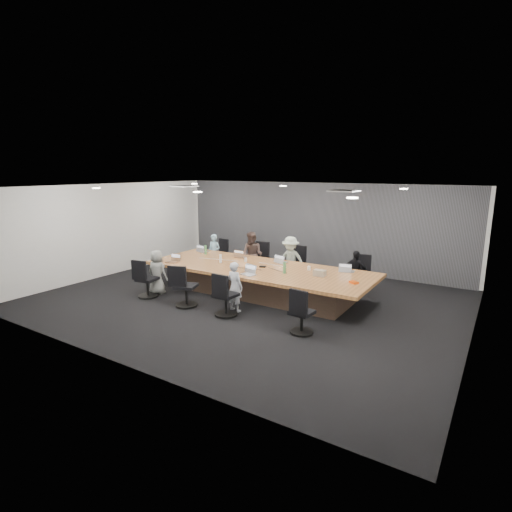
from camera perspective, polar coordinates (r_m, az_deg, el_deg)
The scene contains 39 objects.
floor at distance 10.14m, azimuth -1.21°, elevation -6.21°, with size 10.00×8.00×0.00m, color black.
ceiling at distance 9.63m, azimuth -1.29°, elevation 9.80°, with size 10.00×8.00×0.00m, color white.
wall_back at distance 13.27m, azimuth 8.35°, elevation 4.27°, with size 10.00×2.80×0.00m, color silver.
wall_front at distance 6.91m, azimuth -19.93°, elevation -3.71°, with size 10.00×2.80×0.00m, color silver.
wall_left at distance 13.19m, azimuth -19.72°, elevation 3.63°, with size 8.00×2.80×0.00m, color silver.
wall_right at distance 8.23m, azimuth 29.22°, elevation -2.06°, with size 8.00×2.80×0.00m, color silver.
curtain at distance 13.19m, azimuth 8.21°, elevation 4.23°, with size 9.80×0.04×2.80m, color #525259.
conference_table at distance 10.43m, azimuth 0.29°, elevation -3.39°, with size 6.00×2.20×0.74m.
chair_0 at distance 13.18m, azimuth -5.05°, elevation -0.25°, with size 0.50×0.50×0.74m, color black, non-canonical shape.
chair_1 at distance 12.36m, azimuth 0.36°, elevation -0.82°, with size 0.56×0.56×0.83m, color black, non-canonical shape.
chair_2 at distance 11.75m, azimuth 5.70°, elevation -1.56°, with size 0.57×0.57×0.84m, color black, non-canonical shape.
chair_3 at distance 11.07m, azimuth 14.49°, elevation -2.98°, with size 0.51×0.51×0.76m, color black, non-canonical shape.
chair_4 at distance 10.59m, azimuth -15.26°, elevation -3.62°, with size 0.53×0.53×0.79m, color black, non-canonical shape.
chair_5 at distance 9.68m, azimuth -9.96°, elevation -4.72°, with size 0.56×0.56×0.83m, color black, non-canonical shape.
chair_6 at distance 8.97m, azimuth -4.32°, elevation -6.06°, with size 0.54×0.54×0.80m, color black, non-canonical shape.
chair_7 at distance 8.06m, azimuth 6.56°, elevation -8.50°, with size 0.49×0.49×0.73m, color black, non-canonical shape.
person_0 at distance 12.86m, azimuth -6.01°, elevation 0.46°, with size 0.44×0.29×1.20m, color #91BED3.
laptop_0 at distance 12.41m, azimuth -7.59°, elevation 0.70°, with size 0.36×0.25×0.02m, color #B2B2B7.
person_1 at distance 12.01m, azimuth -0.52°, elevation 0.16°, with size 0.68×0.53×1.39m, color #4A3833.
laptop_1 at distance 11.55m, azimuth -2.00°, elevation -0.07°, with size 0.35×0.24×0.02m, color #8C6647.
person_2 at distance 11.38m, azimuth 4.93°, elevation -0.64°, with size 0.88×0.51×1.37m, color #9DAA9A.
laptop_2 at distance 10.89m, azimuth 3.61°, elevation -0.84°, with size 0.33×0.23×0.02m, color #B2B2B7.
person_3 at distance 10.70m, azimuth 13.97°, elevation -2.32°, with size 0.69×0.29×1.17m, color black.
laptop_3 at distance 10.15m, azimuth 13.02°, elevation -2.11°, with size 0.31×0.21×0.02m, color #B2B2B7.
person_4 at distance 10.77m, azimuth -13.95°, elevation -2.24°, with size 0.57×0.37×1.17m, color gray.
laptop_4 at distance 11.11m, azimuth -11.96°, elevation -0.84°, with size 0.31×0.21×0.02m, color #8C6647.
person_6 at distance 9.18m, azimuth -3.04°, elevation -4.39°, with size 0.43×0.28×1.17m, color silver.
laptop_6 at distance 9.57m, azimuth -1.15°, elevation -2.66°, with size 0.35×0.24×0.02m, color #B2B2B7.
bottle_green_left at distance 11.95m, azimuth -7.22°, elevation 0.88°, with size 0.08×0.08×0.27m, color #4C9353.
bottle_green_right at distance 9.71m, azimuth 4.10°, elevation -1.70°, with size 0.08×0.08×0.27m, color #4C9353.
bottle_clear at distance 10.84m, azimuth -5.08°, elevation -0.36°, with size 0.07×0.07×0.23m, color silver.
cup_white_far at distance 10.95m, azimuth -1.50°, elevation -0.53°, with size 0.08×0.08×0.10m, color white.
cup_white_near at distance 10.10m, azimuth 7.58°, elevation -1.73°, with size 0.08×0.08×0.10m, color white.
mug_brown at distance 11.68m, azimuth -11.36°, elevation 0.05°, with size 0.09×0.09×0.10m, color brown.
mic_left at distance 10.19m, azimuth -0.92°, elevation -1.69°, with size 0.16×0.11×0.03m, color black.
mic_right at distance 10.32m, azimuth 0.95°, elevation -1.52°, with size 0.16×0.11×0.03m, color black.
stapler at distance 9.88m, azimuth -1.20°, elevation -2.04°, with size 0.18×0.04×0.07m, color black.
canvas_bag at distance 9.57m, azimuth 9.07°, elevation -2.42°, with size 0.28×0.17×0.15m, color tan.
snack_packet at distance 9.13m, azimuth 13.80°, elevation -3.68°, with size 0.19×0.13×0.04m, color #E64305.
Camera 1 is at (5.32, -8.02, 3.21)m, focal length 28.00 mm.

